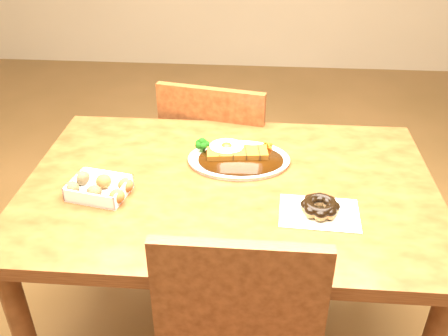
# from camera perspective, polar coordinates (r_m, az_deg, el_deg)

# --- Properties ---
(table) EXTENTS (1.20, 0.80, 0.75)m
(table) POSITION_cam_1_polar(r_m,az_deg,el_deg) (1.52, 0.63, -4.81)
(table) COLOR #502410
(table) RESTS_ON ground
(chair_far) EXTENTS (0.49, 0.49, 0.87)m
(chair_far) POSITION_cam_1_polar(r_m,az_deg,el_deg) (2.06, -0.45, 0.33)
(chair_far) COLOR #502410
(chair_far) RESTS_ON ground
(katsu_curry_plate) EXTENTS (0.32, 0.24, 0.06)m
(katsu_curry_plate) POSITION_cam_1_polar(r_m,az_deg,el_deg) (1.55, 1.51, 1.28)
(katsu_curry_plate) COLOR white
(katsu_curry_plate) RESTS_ON table
(donut_box) EXTENTS (0.19, 0.15, 0.04)m
(donut_box) POSITION_cam_1_polar(r_m,az_deg,el_deg) (1.44, -14.10, -2.18)
(donut_box) COLOR white
(donut_box) RESTS_ON table
(pon_de_ring) EXTENTS (0.22, 0.16, 0.04)m
(pon_de_ring) POSITION_cam_1_polar(r_m,az_deg,el_deg) (1.35, 10.91, -4.40)
(pon_de_ring) COLOR silver
(pon_de_ring) RESTS_ON table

